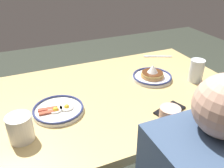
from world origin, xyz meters
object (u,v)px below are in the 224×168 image
object	(u,v)px
drinking_glass	(196,72)
coffee_mug	(20,127)
plate_near_main	(58,110)
plate_center_pancakes	(152,76)
fork_near	(157,56)
cell_phone	(170,110)

from	to	relation	value
drinking_glass	coffee_mug	bearing A→B (deg)	6.93
plate_near_main	plate_center_pancakes	distance (m)	0.56
drinking_glass	fork_near	size ratio (longest dim) A/B	0.69
fork_near	plate_near_main	bearing A→B (deg)	26.09
cell_phone	coffee_mug	bearing A→B (deg)	-24.86
plate_center_pancakes	cell_phone	distance (m)	0.31
drinking_glass	fork_near	bearing A→B (deg)	-90.30
plate_center_pancakes	coffee_mug	xyz separation A→B (m)	(0.71, 0.23, 0.03)
coffee_mug	drinking_glass	size ratio (longest dim) A/B	1.00
coffee_mug	fork_near	bearing A→B (deg)	-152.01
plate_center_pancakes	cell_phone	size ratio (longest dim) A/B	1.51
plate_near_main	plate_center_pancakes	xyz separation A→B (m)	(-0.55, -0.11, 0.01)
plate_near_main	drinking_glass	size ratio (longest dim) A/B	1.82
plate_near_main	fork_near	xyz separation A→B (m)	(-0.75, -0.37, -0.01)
plate_near_main	coffee_mug	xyz separation A→B (m)	(0.16, 0.12, 0.04)
drinking_glass	plate_center_pancakes	bearing A→B (deg)	-29.41
drinking_glass	cell_phone	size ratio (longest dim) A/B	0.86
plate_near_main	fork_near	bearing A→B (deg)	-153.91
plate_center_pancakes	fork_near	distance (m)	0.33
plate_center_pancakes	coffee_mug	distance (m)	0.75
plate_center_pancakes	coffee_mug	world-z (taller)	coffee_mug
plate_near_main	coffee_mug	bearing A→B (deg)	35.93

